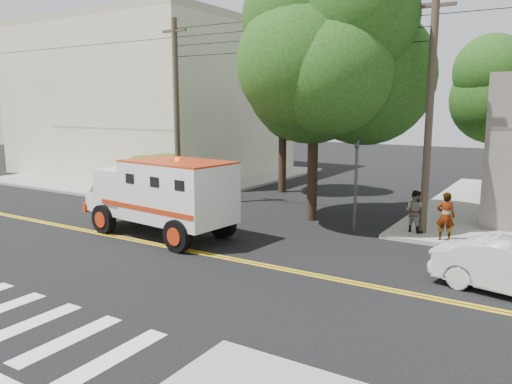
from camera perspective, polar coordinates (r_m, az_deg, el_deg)
The scene contains 13 objects.
ground at distance 17.37m, azimuth -7.59°, elevation -6.69°, with size 100.00×100.00×0.00m, color black.
sidewalk_nw at distance 36.03m, azimuth -10.61°, elevation 1.99°, with size 17.00×17.00×0.15m, color gray.
building_left at distance 38.16m, azimuth -11.57°, elevation 10.04°, with size 16.00×14.00×10.00m, color beige.
utility_pole_left at distance 24.85m, azimuth -9.07°, elevation 8.79°, with size 0.28×0.28×9.00m, color #382D23.
utility_pole_right at distance 19.50m, azimuth 19.18°, elevation 8.09°, with size 0.28×0.28×9.00m, color #382D23.
tree_main at distance 21.03m, azimuth 7.51°, elevation 16.01°, with size 6.08×5.70×9.85m.
tree_left at distance 27.98m, azimuth 3.47°, elevation 11.52°, with size 4.48×4.20×7.70m.
traffic_signal at distance 19.82m, azimuth 11.36°, elevation 1.86°, with size 0.15×0.18×3.60m.
accessibility_sign at distance 25.62m, azimuth -9.64°, elevation 1.76°, with size 0.45×0.10×2.02m.
palm_planter at distance 26.74m, azimuth -11.01°, elevation 2.67°, with size 3.52×2.63×2.36m.
armored_truck at distance 19.12m, azimuth -10.62°, elevation -0.09°, with size 6.67×3.16×2.94m.
pedestrian_a at distance 19.03m, azimuth 20.85°, elevation -2.61°, with size 0.64×0.42×1.75m, color gray.
pedestrian_b at distance 19.92m, azimuth 17.67°, elevation -2.10°, with size 0.78×0.61×1.61m, color gray.
Camera 1 is at (10.63, -12.81, 4.94)m, focal length 35.00 mm.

